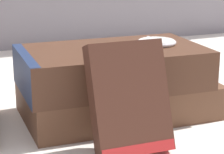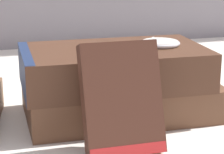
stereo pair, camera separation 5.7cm
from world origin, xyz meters
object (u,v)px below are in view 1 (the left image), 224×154
object	(u,v)px
book_flat_top	(108,67)
pocket_watch	(156,42)
book_leaning_front	(130,103)

from	to	relation	value
book_flat_top	pocket_watch	world-z (taller)	pocket_watch
book_flat_top	pocket_watch	size ratio (longest dim) A/B	4.33
book_leaning_front	pocket_watch	xyz separation A→B (m)	(0.09, 0.11, 0.04)
book_flat_top	pocket_watch	bearing A→B (deg)	2.07
book_leaning_front	pocket_watch	size ratio (longest dim) A/B	2.23
book_flat_top	book_leaning_front	world-z (taller)	book_leaning_front
pocket_watch	book_flat_top	bearing A→B (deg)	-179.38
book_leaning_front	pocket_watch	bearing A→B (deg)	51.44
book_flat_top	book_leaning_front	size ratio (longest dim) A/B	1.94
pocket_watch	book_leaning_front	bearing A→B (deg)	-128.56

